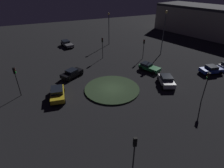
% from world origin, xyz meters
% --- Properties ---
extents(ground_plane, '(113.47, 113.47, 0.00)m').
position_xyz_m(ground_plane, '(0.00, 0.00, 0.00)').
color(ground_plane, black).
extents(roundabout_island, '(8.54, 8.54, 0.20)m').
position_xyz_m(roundabout_island, '(0.00, 0.00, 0.10)').
color(roundabout_island, '#2D4228').
rests_on(roundabout_island, ground_plane).
extents(car_green, '(4.29, 3.14, 1.31)m').
position_xyz_m(car_green, '(-3.53, 9.06, 0.70)').
color(car_green, '#1E7238').
rests_on(car_green, ground_plane).
extents(car_blue, '(2.63, 4.12, 1.48)m').
position_xyz_m(car_blue, '(1.93, 18.76, 0.76)').
color(car_blue, '#1E38A5').
rests_on(car_blue, ground_plane).
extents(car_black, '(3.54, 4.29, 1.43)m').
position_xyz_m(car_black, '(-6.54, -4.79, 0.76)').
color(car_black, black).
rests_on(car_black, ground_plane).
extents(car_yellow, '(4.44, 2.61, 1.50)m').
position_xyz_m(car_yellow, '(-0.97, -8.10, 0.78)').
color(car_yellow, gold).
rests_on(car_yellow, ground_plane).
extents(car_silver, '(4.36, 3.23, 1.52)m').
position_xyz_m(car_silver, '(2.08, 8.67, 0.79)').
color(car_silver, silver).
rests_on(car_silver, ground_plane).
extents(car_grey, '(4.78, 2.72, 1.35)m').
position_xyz_m(car_grey, '(-23.97, -2.26, 0.73)').
color(car_grey, slate).
rests_on(car_grey, ground_plane).
extents(traffic_light_west, '(0.38, 0.35, 4.47)m').
position_xyz_m(traffic_light_west, '(-12.71, 3.28, 3.17)').
color(traffic_light_west, '#2D2D2D').
rests_on(traffic_light_west, ground_plane).
extents(traffic_light_south, '(0.35, 0.39, 4.49)m').
position_xyz_m(traffic_light_south, '(-3.77, -12.99, 3.18)').
color(traffic_light_south, '#2D2D2D').
rests_on(traffic_light_south, ground_plane).
extents(traffic_light_east, '(0.39, 0.35, 4.04)m').
position_xyz_m(traffic_light_east, '(13.43, -3.77, 2.88)').
color(traffic_light_east, '#2D2D2D').
rests_on(traffic_light_east, ground_plane).
extents(traffic_light_northwest, '(0.38, 0.39, 4.21)m').
position_xyz_m(traffic_light_northwest, '(-9.10, 11.16, 3.00)').
color(traffic_light_northwest, '#2D2D2D').
rests_on(traffic_light_northwest, ground_plane).
extents(traffic_light_northeast, '(0.37, 0.39, 4.45)m').
position_xyz_m(traffic_light_northeast, '(7.88, 10.28, 3.15)').
color(traffic_light_northeast, '#2D2D2D').
rests_on(traffic_light_northeast, ground_plane).
extents(streetlamp_northwest, '(0.58, 0.58, 9.47)m').
position_xyz_m(streetlamp_northwest, '(-9.68, 16.28, 6.36)').
color(streetlamp_northwest, '#4C4C51').
rests_on(streetlamp_northwest, ground_plane).
extents(streetlamp_west, '(0.49, 0.49, 7.87)m').
position_xyz_m(streetlamp_west, '(-21.30, 8.30, 5.03)').
color(streetlamp_west, '#4C4C51').
rests_on(streetlamp_west, ground_plane).
extents(store_building, '(37.26, 20.78, 8.18)m').
position_xyz_m(store_building, '(-16.53, 40.48, 4.09)').
color(store_building, '#ADA893').
rests_on(store_building, ground_plane).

